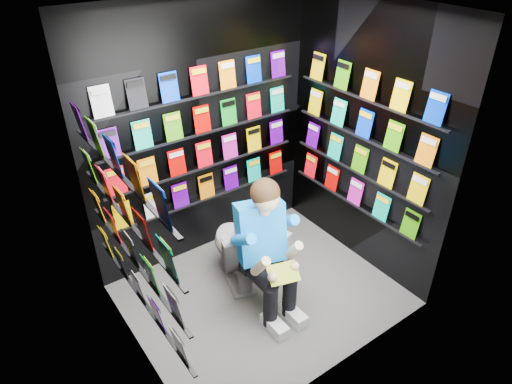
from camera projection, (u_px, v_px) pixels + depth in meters
floor at (262, 295)px, 4.41m from camera, size 2.40×2.40×0.00m
ceiling at (264, 10)px, 3.04m from camera, size 2.40×2.40×0.00m
wall_back at (202, 137)px, 4.42m from camera, size 2.40×0.04×2.60m
wall_front at (351, 240)px, 3.04m from camera, size 2.40×0.04×2.60m
wall_left at (122, 229)px, 3.13m from camera, size 0.04×2.00×2.60m
wall_right at (364, 142)px, 4.32m from camera, size 0.04×2.00×2.60m
comics_back at (203, 137)px, 4.40m from camera, size 2.10×0.06×1.37m
comics_left at (126, 227)px, 3.15m from camera, size 0.06×1.70×1.37m
comics_right at (362, 142)px, 4.30m from camera, size 0.06×1.70×1.37m
toilet at (236, 248)px, 4.43m from camera, size 0.62×0.84×0.73m
longbox at (271, 244)px, 4.86m from camera, size 0.30×0.41×0.27m
longbox_lid at (271, 233)px, 4.78m from camera, size 0.33×0.43×0.03m
reader at (259, 232)px, 3.95m from camera, size 0.76×0.94×1.49m
held_comic at (283, 273)px, 3.82m from camera, size 0.30×0.22×0.11m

